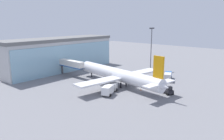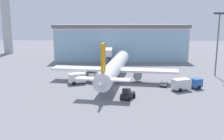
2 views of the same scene
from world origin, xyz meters
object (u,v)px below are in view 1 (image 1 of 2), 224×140
(apron_light_mast, at_px, (151,45))
(safety_cone_nose, at_px, (141,89))
(airplane, at_px, (119,75))
(baggage_cart, at_px, (154,80))
(catering_truck, at_px, (109,89))
(pushback_tug, at_px, (168,91))
(safety_cone_wingtip, at_px, (142,75))
(jet_bridge, at_px, (70,64))
(fuel_truck, at_px, (168,76))

(apron_light_mast, relative_size, safety_cone_nose, 31.67)
(airplane, xyz_separation_m, baggage_cart, (12.00, -5.36, -2.96))
(airplane, xyz_separation_m, catering_truck, (-7.90, -3.26, -2.00))
(baggage_cart, distance_m, pushback_tug, 13.49)
(baggage_cart, relative_size, safety_cone_wingtip, 5.76)
(jet_bridge, relative_size, safety_cone_nose, 24.62)
(jet_bridge, distance_m, apron_light_mast, 34.72)
(airplane, bearing_deg, jet_bridge, 13.50)
(jet_bridge, height_order, apron_light_mast, apron_light_mast)
(safety_cone_nose, bearing_deg, safety_cone_wingtip, 33.29)
(baggage_cart, bearing_deg, catering_truck, -77.29)
(pushback_tug, relative_size, safety_cone_wingtip, 6.71)
(jet_bridge, height_order, airplane, airplane)
(catering_truck, bearing_deg, apron_light_mast, -7.07)
(catering_truck, distance_m, baggage_cart, 20.04)
(apron_light_mast, distance_m, catering_truck, 38.18)
(safety_cone_nose, xyz_separation_m, safety_cone_wingtip, (15.14, 9.94, 0.00))
(apron_light_mast, height_order, safety_cone_wingtip, apron_light_mast)
(pushback_tug, distance_m, safety_cone_wingtip, 21.60)
(apron_light_mast, bearing_deg, baggage_cart, -144.10)
(safety_cone_wingtip, bearing_deg, catering_truck, -167.51)
(airplane, bearing_deg, baggage_cart, -107.03)
(baggage_cart, xyz_separation_m, safety_cone_wingtip, (3.79, 7.34, -0.23))
(catering_truck, relative_size, fuel_truck, 1.01)
(pushback_tug, bearing_deg, apron_light_mast, -21.43)
(fuel_truck, relative_size, safety_cone_wingtip, 13.72)
(baggage_cart, bearing_deg, apron_light_mast, 144.62)
(jet_bridge, relative_size, airplane, 0.36)
(catering_truck, relative_size, safety_cone_wingtip, 13.81)
(catering_truck, height_order, baggage_cart, catering_truck)
(apron_light_mast, height_order, airplane, apron_light_mast)
(jet_bridge, height_order, fuel_truck, jet_bridge)
(baggage_cart, bearing_deg, safety_cone_wingtip, 171.42)
(apron_light_mast, height_order, fuel_truck, apron_light_mast)
(fuel_truck, bearing_deg, baggage_cart, 122.97)
(catering_truck, bearing_deg, safety_cone_wingtip, -9.37)
(airplane, bearing_deg, pushback_tug, -161.76)
(jet_bridge, distance_m, safety_cone_nose, 30.23)
(airplane, xyz_separation_m, safety_cone_nose, (0.65, -7.95, -3.19))
(baggage_cart, distance_m, safety_cone_nose, 11.64)
(apron_light_mast, height_order, pushback_tug, apron_light_mast)
(airplane, relative_size, pushback_tug, 10.31)
(safety_cone_wingtip, bearing_deg, airplane, -172.84)
(safety_cone_nose, bearing_deg, airplane, 94.69)
(apron_light_mast, height_order, catering_truck, apron_light_mast)
(jet_bridge, xyz_separation_m, safety_cone_wingtip, (18.26, -19.82, -4.28))
(fuel_truck, xyz_separation_m, baggage_cart, (-4.48, 2.81, -0.97))
(pushback_tug, bearing_deg, airplane, 38.77)
(jet_bridge, distance_m, catering_truck, 25.84)
(jet_bridge, relative_size, pushback_tug, 3.67)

